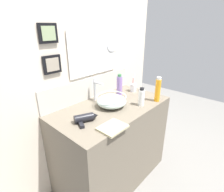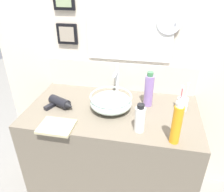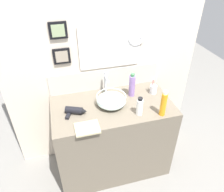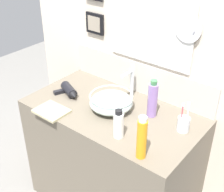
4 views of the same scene
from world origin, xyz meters
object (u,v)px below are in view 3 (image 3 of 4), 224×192
(spray_bottle, at_px, (132,85))
(hand_towel, at_px, (87,128))
(faucet, at_px, (106,82))
(shampoo_bottle, at_px, (164,104))
(hair_drier, at_px, (75,111))
(toothbrush_cup, at_px, (153,89))
(glass_bowl_sink, at_px, (111,100))
(soap_dispenser, at_px, (140,107))

(spray_bottle, distance_m, hand_towel, 0.62)
(faucet, bearing_deg, hand_towel, -120.23)
(shampoo_bottle, bearing_deg, hair_drier, 163.86)
(hair_drier, height_order, hand_towel, hair_drier)
(hand_towel, bearing_deg, shampoo_bottle, 0.81)
(shampoo_bottle, height_order, spray_bottle, shampoo_bottle)
(shampoo_bottle, bearing_deg, toothbrush_cup, 79.13)
(glass_bowl_sink, xyz_separation_m, soap_dispenser, (0.20, -0.19, 0.03))
(glass_bowl_sink, height_order, faucet, faucet)
(hair_drier, distance_m, spray_bottle, 0.59)
(soap_dispenser, bearing_deg, toothbrush_cup, 47.04)
(soap_dispenser, bearing_deg, spray_bottle, 83.77)
(toothbrush_cup, xyz_separation_m, spray_bottle, (-0.22, 0.02, 0.07))
(soap_dispenser, height_order, spray_bottle, spray_bottle)
(glass_bowl_sink, distance_m, spray_bottle, 0.26)
(glass_bowl_sink, relative_size, toothbrush_cup, 1.38)
(hair_drier, height_order, soap_dispenser, soap_dispenser)
(hair_drier, bearing_deg, faucet, 35.89)
(faucet, relative_size, hand_towel, 1.16)
(shampoo_bottle, bearing_deg, glass_bowl_sink, 147.63)
(glass_bowl_sink, height_order, soap_dispenser, soap_dispenser)
(glass_bowl_sink, distance_m, hair_drier, 0.34)
(faucet, xyz_separation_m, spray_bottle, (0.23, -0.10, -0.02))
(shampoo_bottle, distance_m, soap_dispenser, 0.20)
(faucet, distance_m, shampoo_bottle, 0.59)
(faucet, distance_m, spray_bottle, 0.25)
(hand_towel, bearing_deg, faucet, 59.77)
(glass_bowl_sink, bearing_deg, toothbrush_cup, 10.41)
(spray_bottle, bearing_deg, hair_drier, -166.21)
(glass_bowl_sink, relative_size, hair_drier, 1.32)
(faucet, relative_size, soap_dispenser, 1.32)
(toothbrush_cup, distance_m, spray_bottle, 0.23)
(shampoo_bottle, bearing_deg, faucet, 130.80)
(toothbrush_cup, relative_size, spray_bottle, 0.81)
(faucet, xyz_separation_m, soap_dispenser, (0.20, -0.39, -0.05))
(shampoo_bottle, height_order, soap_dispenser, shampoo_bottle)
(faucet, distance_m, hand_towel, 0.55)
(faucet, xyz_separation_m, shampoo_bottle, (0.39, -0.45, -0.01))
(toothbrush_cup, bearing_deg, hair_drier, -171.29)
(toothbrush_cup, bearing_deg, glass_bowl_sink, -169.59)
(hair_drier, xyz_separation_m, toothbrush_cup, (0.78, 0.12, 0.02))
(hair_drier, xyz_separation_m, hand_towel, (0.07, -0.22, -0.02))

